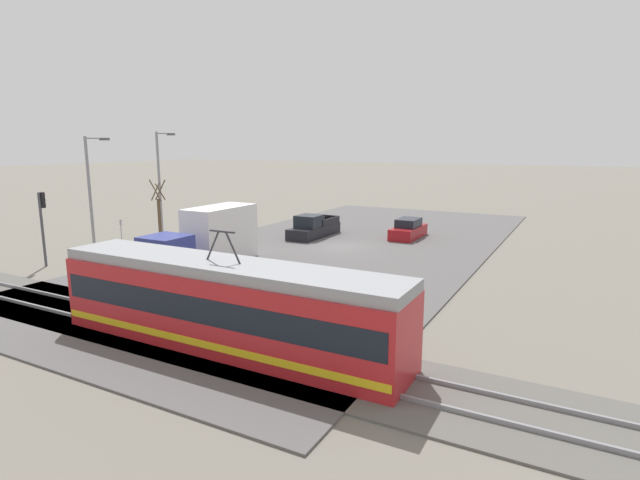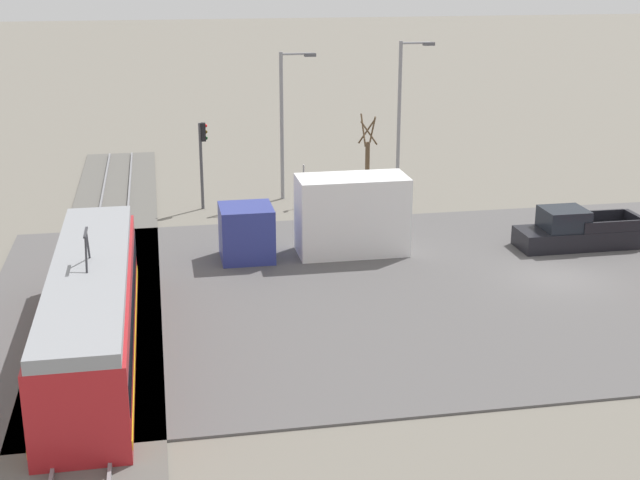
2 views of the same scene
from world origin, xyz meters
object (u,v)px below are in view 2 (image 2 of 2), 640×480
object	(u,v)px
light_rail_tram	(92,312)
pickup_truck	(576,232)
street_lamp_near_crossing	(403,107)
street_lamp_mid_block	(286,115)
box_truck	(327,219)
traffic_light_pole	(202,153)
no_parking_sign	(304,181)
street_tree	(367,164)

from	to	relation	value
light_rail_tram	pickup_truck	distance (m)	22.37
pickup_truck	street_lamp_near_crossing	distance (m)	12.95
pickup_truck	street_lamp_near_crossing	world-z (taller)	street_lamp_near_crossing
light_rail_tram	street_lamp_mid_block	world-z (taller)	street_lamp_mid_block
pickup_truck	box_truck	bearing A→B (deg)	84.67
traffic_light_pole	box_truck	bearing A→B (deg)	-150.88
light_rail_tram	no_parking_sign	world-z (taller)	light_rail_tram
traffic_light_pole	no_parking_sign	xyz separation A→B (m)	(-0.57, -5.21, -1.61)
pickup_truck	street_tree	bearing A→B (deg)	40.14
pickup_truck	no_parking_sign	bearing A→B (deg)	50.02
street_lamp_near_crossing	pickup_truck	bearing A→B (deg)	-155.25
street_lamp_mid_block	no_parking_sign	xyz separation A→B (m)	(-1.82, -0.66, -3.20)
box_truck	no_parking_sign	world-z (taller)	box_truck
street_tree	no_parking_sign	bearing A→B (deg)	86.60
box_truck	street_tree	world-z (taller)	street_tree
street_lamp_mid_block	pickup_truck	bearing A→B (deg)	-133.45
street_tree	no_parking_sign	world-z (taller)	street_tree
pickup_truck	street_lamp_mid_block	xyz separation A→B (m)	(11.05, 11.67, 3.82)
light_rail_tram	traffic_light_pole	world-z (taller)	traffic_light_pole
traffic_light_pole	street_lamp_mid_block	xyz separation A→B (m)	(1.25, -4.56, 1.60)
street_tree	street_lamp_near_crossing	size ratio (longest dim) A/B	0.58
no_parking_sign	street_tree	bearing A→B (deg)	-93.40
box_truck	street_tree	bearing A→B (deg)	-25.11
light_rail_tram	box_truck	xyz separation A→B (m)	(8.98, -9.55, 0.06)
street_tree	street_lamp_near_crossing	bearing A→B (deg)	-48.95
light_rail_tram	pickup_truck	size ratio (longest dim) A/B	2.47
box_truck	pickup_truck	bearing A→B (deg)	-95.33
pickup_truck	street_lamp_mid_block	size ratio (longest dim) A/B	0.72
pickup_truck	street_tree	xyz separation A→B (m)	(9.03, 7.61, 1.43)
street_lamp_near_crossing	street_lamp_mid_block	size ratio (longest dim) A/B	1.06
traffic_light_pole	street_lamp_near_crossing	world-z (taller)	street_lamp_near_crossing
street_lamp_near_crossing	no_parking_sign	xyz separation A→B (m)	(-1.94, 5.86, -3.43)
no_parking_sign	traffic_light_pole	bearing A→B (deg)	83.76
no_parking_sign	street_lamp_near_crossing	bearing A→B (deg)	-71.65
box_truck	pickup_truck	distance (m)	11.44
pickup_truck	traffic_light_pole	distance (m)	19.08
traffic_light_pole	street_tree	distance (m)	8.68
no_parking_sign	street_lamp_mid_block	bearing A→B (deg)	19.87
traffic_light_pole	pickup_truck	bearing A→B (deg)	-121.15
box_truck	street_lamp_near_crossing	distance (m)	12.27
box_truck	traffic_light_pole	distance (m)	10.09
street_tree	light_rail_tram	bearing A→B (deg)	141.91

